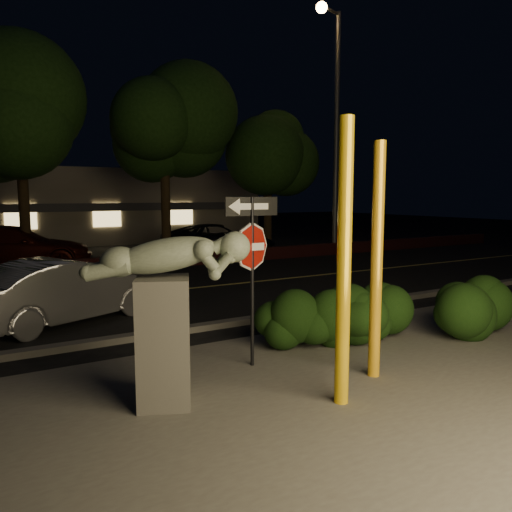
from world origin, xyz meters
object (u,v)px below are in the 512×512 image
at_px(parked_car_dark, 218,240).
at_px(yellow_pole_left, 344,265).
at_px(parked_car_darkred, 12,248).
at_px(silver_sedan, 66,291).
at_px(sculpture, 166,300).
at_px(streetlight, 334,111).
at_px(signpost, 252,247).
at_px(yellow_pole_right, 377,262).

bearing_deg(parked_car_dark, yellow_pole_left, 177.22).
bearing_deg(parked_car_darkred, parked_car_dark, -75.95).
relative_size(silver_sedan, parked_car_darkred, 0.76).
xyz_separation_m(sculpture, silver_sedan, (-0.33, 4.95, -0.68)).
distance_m(yellow_pole_left, sculpture, 2.22).
height_order(streetlight, parked_car_dark, streetlight).
relative_size(sculpture, streetlight, 0.21).
height_order(signpost, sculpture, signpost).
distance_m(yellow_pole_left, parked_car_darkred, 14.97).
bearing_deg(sculpture, yellow_pole_right, 12.26).
relative_size(yellow_pole_right, parked_car_darkred, 0.63).
relative_size(yellow_pole_left, signpost, 1.37).
xyz_separation_m(yellow_pole_left, parked_car_dark, (5.54, 14.72, -1.09)).
bearing_deg(streetlight, sculpture, -152.58).
bearing_deg(silver_sedan, parked_car_darkred, -21.26).
distance_m(streetlight, silver_sedan, 15.04).
distance_m(sculpture, silver_sedan, 5.01).
bearing_deg(yellow_pole_left, parked_car_darkred, 99.77).
distance_m(yellow_pole_right, streetlight, 15.81).
distance_m(signpost, silver_sedan, 4.83).
relative_size(yellow_pole_left, silver_sedan, 0.88).
bearing_deg(silver_sedan, yellow_pole_right, -172.82).
relative_size(sculpture, silver_sedan, 0.54).
bearing_deg(yellow_pole_right, parked_car_dark, 72.38).
relative_size(signpost, parked_car_dark, 0.53).
height_order(yellow_pole_left, silver_sedan, yellow_pole_left).
distance_m(signpost, streetlight, 15.63).
height_order(streetlight, silver_sedan, streetlight).
bearing_deg(signpost, parked_car_dark, 66.26).
height_order(yellow_pole_right, silver_sedan, yellow_pole_right).
distance_m(yellow_pole_right, sculpture, 3.00).
xyz_separation_m(yellow_pole_left, yellow_pole_right, (1.02, 0.49, -0.09)).
height_order(yellow_pole_left, yellow_pole_right, yellow_pole_left).
bearing_deg(yellow_pole_left, sculpture, 150.62).
height_order(yellow_pole_right, signpost, yellow_pole_right).
distance_m(sculpture, parked_car_dark, 15.56).
relative_size(parked_car_darkred, parked_car_dark, 1.09).
relative_size(streetlight, silver_sedan, 2.56).
height_order(signpost, parked_car_dark, signpost).
relative_size(yellow_pole_left, parked_car_darkred, 0.66).
bearing_deg(sculpture, signpost, 46.73).
bearing_deg(silver_sedan, yellow_pole_left, 177.06).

